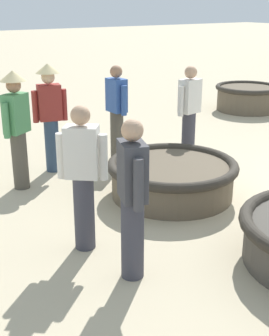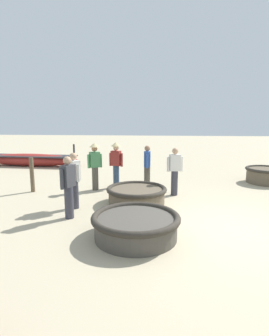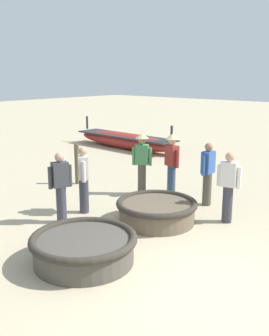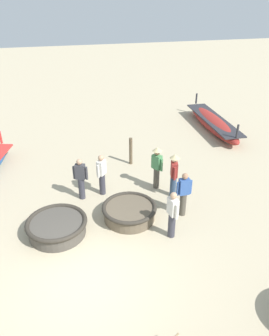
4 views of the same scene
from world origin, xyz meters
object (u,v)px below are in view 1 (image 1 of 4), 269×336
coracle_center (172,176)px  fisherman_standing_right (117,111)px  coracle_nearest (247,97)px  fisherman_crouching (132,197)px  fisherman_by_coracle (83,175)px  fisherman_standing_left (17,123)px  fisherman_with_hat (189,112)px  fisherman_hauling (50,111)px

coracle_center → fisherman_standing_right: size_ratio=1.14×
coracle_nearest → fisherman_crouching: (-4.54, 6.41, 0.50)m
fisherman_by_coracle → fisherman_standing_left: (2.03, -0.07, 0.12)m
fisherman_with_hat → fisherman_crouching: 3.63m
fisherman_crouching → coracle_nearest: bearing=-54.7°
coracle_center → fisherman_standing_left: fisherman_standing_left is taller
fisherman_standing_right → fisherman_crouching: same height
coracle_center → fisherman_by_coracle: bearing=109.9°
fisherman_by_coracle → fisherman_hauling: bearing=-17.1°
coracle_nearest → fisherman_with_hat: fisherman_with_hat is taller
fisherman_standing_right → fisherman_with_hat: same height
fisherman_by_coracle → fisherman_crouching: 0.77m
fisherman_hauling → fisherman_with_hat: (-0.80, -2.08, -0.12)m
fisherman_with_hat → coracle_center: bearing=131.9°
coracle_nearest → fisherman_by_coracle: size_ratio=0.99×
fisherman_standing_right → fisherman_crouching: size_ratio=1.00×
fisherman_standing_left → fisherman_by_coracle: bearing=178.1°
fisherman_hauling → fisherman_with_hat: fisherman_hauling is taller
fisherman_with_hat → coracle_nearest: bearing=-59.9°
fisherman_hauling → coracle_center: bearing=-153.2°
coracle_nearest → fisherman_with_hat: (-2.13, 3.69, 0.50)m
coracle_nearest → fisherman_standing_right: (-1.41, 4.63, 0.50)m
coracle_center → fisherman_standing_left: size_ratio=1.07×
coracle_nearest → coracle_center: 5.79m
fisherman_hauling → fisherman_crouching: (-3.20, 0.64, -0.12)m
coracle_nearest → fisherman_with_hat: 4.29m
fisherman_standing_left → fisherman_with_hat: bearing=-98.0°
fisherman_crouching → fisherman_standing_left: (2.79, 0.04, 0.12)m
fisherman_by_coracle → fisherman_crouching: size_ratio=1.00×
fisherman_by_coracle → fisherman_standing_left: bearing=-1.9°
fisherman_hauling → fisherman_standing_right: bearing=-93.9°
fisherman_hauling → coracle_nearest: bearing=-77.0°
coracle_center → fisherman_by_coracle: 1.87m
fisherman_by_coracle → fisherman_with_hat: (1.64, -2.83, 0.00)m
fisherman_hauling → fisherman_standing_right: size_ratio=1.06×
fisherman_with_hat → fisherman_crouching: (-2.40, 2.72, 0.00)m
coracle_nearest → fisherman_crouching: fisherman_crouching is taller
fisherman_hauling → fisherman_by_coracle: fisherman_hauling is taller
fisherman_standing_right → coracle_nearest: bearing=-73.1°
coracle_center → fisherman_with_hat: fisherman_with_hat is taller
fisherman_hauling → fisherman_crouching: size_ratio=1.06×
fisherman_hauling → fisherman_standing_right: 1.15m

